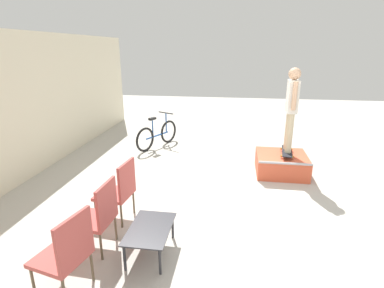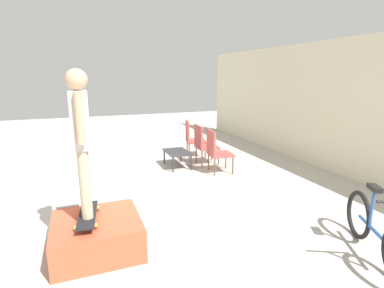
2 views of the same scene
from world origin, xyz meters
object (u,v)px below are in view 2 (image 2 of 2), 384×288
skate_ramp_box (97,234)px  skateboard_on_ramp (88,215)px  person_skater (81,132)px  bicycle (377,231)px  patio_chair_left (192,137)px  patio_chair_right (217,150)px  coffee_table (177,153)px  patio_chair_center (203,143)px

skate_ramp_box → skateboard_on_ramp: skateboard_on_ramp is taller
person_skater → bicycle: size_ratio=1.17×
skate_ramp_box → patio_chair_left: patio_chair_left is taller
patio_chair_right → bicycle: patio_chair_right is taller
patio_chair_left → coffee_table: bearing=150.8°
patio_chair_center → bicycle: (4.48, 0.37, -0.19)m
person_skater → patio_chair_right: person_skater is taller
skate_ramp_box → patio_chair_right: patio_chair_right is taller
patio_chair_center → person_skater: bearing=139.4°
skateboard_on_ramp → bicycle: bicycle is taller
coffee_table → patio_chair_left: patio_chair_left is taller
skate_ramp_box → bicycle: 3.48m
skate_ramp_box → bicycle: size_ratio=0.71×
patio_chair_left → bicycle: 5.28m
skateboard_on_ramp → patio_chair_center: (-3.09, 2.90, 0.03)m
coffee_table → skate_ramp_box: bearing=-34.4°
coffee_table → bicycle: (4.48, 1.08, 0.01)m
skateboard_on_ramp → patio_chair_right: size_ratio=0.82×
patio_chair_center → patio_chair_right: 0.76m
coffee_table → patio_chair_right: patio_chair_right is taller
skateboard_on_ramp → patio_chair_right: 3.72m
coffee_table → patio_chair_right: (0.75, 0.70, 0.20)m
person_skater → patio_chair_left: (-3.87, 2.90, -1.02)m
skateboard_on_ramp → coffee_table: 3.79m
person_skater → patio_chair_left: 4.94m
patio_chair_left → bicycle: bearing=-163.2°
patio_chair_center → skate_ramp_box: bearing=140.3°
skateboard_on_ramp → patio_chair_right: patio_chair_right is taller
bicycle → person_skater: bearing=-86.5°
patio_chair_center → bicycle: bearing=-172.6°
person_skater → coffee_table: size_ratio=2.08×
skateboard_on_ramp → coffee_table: size_ratio=0.96×
person_skater → bicycle: (1.39, 3.28, -1.21)m
coffee_table → patio_chair_center: bearing=90.4°
person_skater → bicycle: 3.76m
skateboard_on_ramp → patio_chair_left: bearing=150.0°
skate_ramp_box → coffee_table: 3.72m
skate_ramp_box → patio_chair_center: bearing=137.6°
patio_chair_center → skateboard_on_ramp: bearing=139.4°
coffee_table → person_skater: bearing=-35.5°
patio_chair_center → patio_chair_right: (0.76, 0.00, 0.00)m
coffee_table → bicycle: 4.60m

